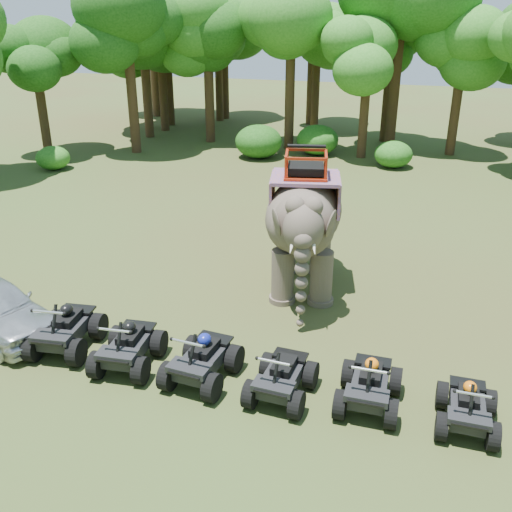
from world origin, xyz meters
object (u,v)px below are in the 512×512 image
Objects in this scene: atv_1 at (128,341)px; atv_3 at (282,371)px; atv_5 at (469,402)px; atv_4 at (370,379)px; elephant at (304,221)px; atv_2 at (202,354)px; atv_0 at (65,324)px.

atv_1 reaches higher than atv_3.
atv_4 is at bearing 176.96° from atv_5.
elephant is at bearing 131.04° from atv_5.
atv_2 is 3.60m from atv_4.
atv_2 reaches higher than atv_3.
elephant is 6.92m from atv_0.
atv_3 is at bearing -172.60° from atv_4.
atv_0 reaches higher than atv_4.
atv_5 is (3.68, 0.18, -0.04)m from atv_3.
atv_5 is (4.49, -5.05, -1.45)m from elephant.
atv_3 is (1.81, -0.04, -0.04)m from atv_2.
atv_1 is 1.03× the size of atv_4.
atv_4 is 1.90m from atv_5.
atv_1 is 1.80m from atv_2.
atv_2 is 1.04× the size of atv_4.
atv_5 is at bearing -3.33° from atv_4.
atv_1 is 0.99× the size of atv_2.
elephant is 2.73× the size of atv_2.
elephant reaches higher than atv_0.
atv_0 is at bearing -179.55° from atv_3.
atv_2 is at bearing -179.19° from atv_5.
atv_0 is 9.06m from atv_5.
atv_0 reaches higher than atv_3.
elephant is 5.78m from atv_4.
elephant is 2.63× the size of atv_0.
atv_5 is at bearing -7.80° from atv_0.
elephant is at bearing 40.07° from atv_0.
atv_1 is at bearing -178.54° from atv_4.
atv_3 is (3.61, -0.04, -0.03)m from atv_1.
atv_1 is (1.77, -0.18, -0.03)m from atv_0.
atv_4 is at bearing 7.87° from atv_2.
atv_3 is (5.39, -0.21, -0.06)m from atv_0.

